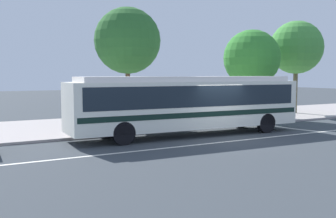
{
  "coord_description": "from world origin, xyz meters",
  "views": [
    {
      "loc": [
        -11.08,
        -14.46,
        2.98
      ],
      "look_at": [
        -1.89,
        2.02,
        1.3
      ],
      "focal_mm": 41.71,
      "sensor_mm": 36.0,
      "label": 1
    }
  ],
  "objects": [
    {
      "name": "ground_plane",
      "position": [
        0.0,
        0.0,
        0.0
      ],
      "size": [
        120.0,
        120.0,
        0.0
      ],
      "primitive_type": "plane",
      "color": "#363C41"
    },
    {
      "name": "sidewalk_slab",
      "position": [
        0.0,
        6.94,
        0.06
      ],
      "size": [
        60.0,
        8.0,
        0.12
      ],
      "primitive_type": "cube",
      "color": "#A19796",
      "rests_on": "ground_plane"
    },
    {
      "name": "lane_stripe_center",
      "position": [
        0.0,
        -0.8,
        0.0
      ],
      "size": [
        56.0,
        0.16,
        0.01
      ],
      "primitive_type": "cube",
      "color": "silver",
      "rests_on": "ground_plane"
    },
    {
      "name": "transit_bus",
      "position": [
        -0.99,
        1.59,
        1.67
      ],
      "size": [
        11.78,
        2.9,
        2.88
      ],
      "color": "white",
      "rests_on": "ground_plane"
    },
    {
      "name": "pedestrian_waiting_near_sign",
      "position": [
        -1.53,
        4.03,
        1.09
      ],
      "size": [
        0.4,
        0.4,
        1.66
      ],
      "color": "#2C2654",
      "rests_on": "sidewalk_slab"
    },
    {
      "name": "pedestrian_walking_along_curb",
      "position": [
        2.87,
        4.64,
        1.11
      ],
      "size": [
        0.37,
        0.37,
        1.7
      ],
      "color": "#293248",
      "rests_on": "sidewalk_slab"
    },
    {
      "name": "pedestrian_standing_by_tree",
      "position": [
        -4.66,
        4.72,
        1.06
      ],
      "size": [
        0.47,
        0.47,
        1.61
      ],
      "color": "#6B6B5C",
      "rests_on": "sidewalk_slab"
    },
    {
      "name": "bus_stop_sign",
      "position": [
        2.86,
        3.6,
        1.81
      ],
      "size": [
        0.08,
        0.44,
        2.64
      ],
      "color": "gray",
      "rests_on": "sidewalk_slab"
    },
    {
      "name": "street_tree_near_stop",
      "position": [
        -2.24,
        6.12,
        4.87
      ],
      "size": [
        3.75,
        3.75,
        6.63
      ],
      "color": "brown",
      "rests_on": "sidewalk_slab"
    },
    {
      "name": "street_tree_mid_block",
      "position": [
        6.45,
        5.59,
        4.04
      ],
      "size": [
        3.76,
        3.76,
        5.81
      ],
      "color": "brown",
      "rests_on": "sidewalk_slab"
    },
    {
      "name": "street_tree_far_end",
      "position": [
        11.26,
        6.23,
        4.94
      ],
      "size": [
        3.88,
        3.88,
        6.77
      ],
      "color": "brown",
      "rests_on": "sidewalk_slab"
    }
  ]
}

